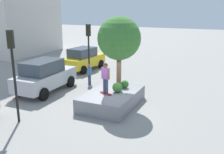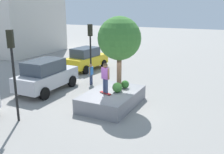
{
  "view_description": "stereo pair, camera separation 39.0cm",
  "coord_description": "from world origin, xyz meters",
  "px_view_note": "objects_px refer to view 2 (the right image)",
  "views": [
    {
      "loc": [
        -12.22,
        -5.71,
        5.59
      ],
      "look_at": [
        0.52,
        0.16,
        1.74
      ],
      "focal_mm": 40.72,
      "sensor_mm": 36.0,
      "label": 1
    },
    {
      "loc": [
        -12.05,
        -6.06,
        5.59
      ],
      "look_at": [
        0.52,
        0.16,
        1.74
      ],
      "focal_mm": 40.72,
      "sensor_mm": 36.0,
      "label": 2
    }
  ],
  "objects_px": {
    "sedan_parked": "(46,75)",
    "traffic_light_median": "(13,61)",
    "plaza_tree": "(119,39)",
    "taxi_cab": "(86,59)",
    "skateboard": "(105,93)",
    "traffic_light_corner": "(90,44)",
    "skateboarder": "(105,76)",
    "planter_ledge": "(112,99)",
    "passerby_with_bag": "(91,73)"
  },
  "relations": [
    {
      "from": "sedan_parked",
      "to": "skateboarder",
      "type": "bearing_deg",
      "value": -100.26
    },
    {
      "from": "sedan_parked",
      "to": "passerby_with_bag",
      "type": "distance_m",
      "value": 3.33
    },
    {
      "from": "skateboard",
      "to": "traffic_light_corner",
      "type": "height_order",
      "value": "traffic_light_corner"
    },
    {
      "from": "skateboarder",
      "to": "traffic_light_median",
      "type": "xyz_separation_m",
      "value": [
        -3.49,
        3.18,
        1.22
      ]
    },
    {
      "from": "plaza_tree",
      "to": "sedan_parked",
      "type": "bearing_deg",
      "value": 92.38
    },
    {
      "from": "skateboard",
      "to": "traffic_light_median",
      "type": "distance_m",
      "value": 5.22
    },
    {
      "from": "skateboarder",
      "to": "passerby_with_bag",
      "type": "distance_m",
      "value": 4.87
    },
    {
      "from": "planter_ledge",
      "to": "skateboard",
      "type": "relative_size",
      "value": 5.03
    },
    {
      "from": "plaza_tree",
      "to": "skateboarder",
      "type": "height_order",
      "value": "plaza_tree"
    },
    {
      "from": "skateboarder",
      "to": "taxi_cab",
      "type": "distance_m",
      "value": 9.57
    },
    {
      "from": "plaza_tree",
      "to": "passerby_with_bag",
      "type": "xyz_separation_m",
      "value": [
        2.47,
        3.44,
        -2.96
      ]
    },
    {
      "from": "taxi_cab",
      "to": "traffic_light_median",
      "type": "xyz_separation_m",
      "value": [
        -10.96,
        -2.74,
        2.08
      ]
    },
    {
      "from": "skateboard",
      "to": "skateboarder",
      "type": "bearing_deg",
      "value": 95.36
    },
    {
      "from": "sedan_parked",
      "to": "taxi_cab",
      "type": "distance_m",
      "value": 6.61
    },
    {
      "from": "plaza_tree",
      "to": "skateboarder",
      "type": "distance_m",
      "value": 2.29
    },
    {
      "from": "plaza_tree",
      "to": "skateboard",
      "type": "bearing_deg",
      "value": 164.3
    },
    {
      "from": "taxi_cab",
      "to": "traffic_light_median",
      "type": "height_order",
      "value": "traffic_light_median"
    },
    {
      "from": "planter_ledge",
      "to": "sedan_parked",
      "type": "xyz_separation_m",
      "value": [
        0.42,
        5.23,
        0.7
      ]
    },
    {
      "from": "taxi_cab",
      "to": "planter_ledge",
      "type": "bearing_deg",
      "value": -138.88
    },
    {
      "from": "taxi_cab",
      "to": "passerby_with_bag",
      "type": "relative_size",
      "value": 2.9
    },
    {
      "from": "sedan_parked",
      "to": "taxi_cab",
      "type": "bearing_deg",
      "value": 7.51
    },
    {
      "from": "sedan_parked",
      "to": "taxi_cab",
      "type": "relative_size",
      "value": 1.04
    },
    {
      "from": "sedan_parked",
      "to": "traffic_light_corner",
      "type": "xyz_separation_m",
      "value": [
        3.04,
        -1.75,
        1.9
      ]
    },
    {
      "from": "planter_ledge",
      "to": "sedan_parked",
      "type": "bearing_deg",
      "value": 85.36
    },
    {
      "from": "planter_ledge",
      "to": "traffic_light_median",
      "type": "xyz_separation_m",
      "value": [
        -3.98,
        3.35,
        2.71
      ]
    },
    {
      "from": "sedan_parked",
      "to": "traffic_light_corner",
      "type": "bearing_deg",
      "value": -29.91
    },
    {
      "from": "planter_ledge",
      "to": "passerby_with_bag",
      "type": "bearing_deg",
      "value": 46.53
    },
    {
      "from": "plaza_tree",
      "to": "passerby_with_bag",
      "type": "height_order",
      "value": "plaza_tree"
    },
    {
      "from": "traffic_light_corner",
      "to": "skateboard",
      "type": "bearing_deg",
      "value": -140.03
    },
    {
      "from": "sedan_parked",
      "to": "traffic_light_median",
      "type": "relative_size",
      "value": 1.04
    },
    {
      "from": "skateboard",
      "to": "traffic_light_corner",
      "type": "relative_size",
      "value": 0.19
    },
    {
      "from": "plaza_tree",
      "to": "sedan_parked",
      "type": "distance_m",
      "value": 6.04
    },
    {
      "from": "skateboard",
      "to": "traffic_light_median",
      "type": "bearing_deg",
      "value": 137.64
    },
    {
      "from": "plaza_tree",
      "to": "skateboarder",
      "type": "relative_size",
      "value": 2.49
    },
    {
      "from": "plaza_tree",
      "to": "taxi_cab",
      "type": "xyz_separation_m",
      "value": [
        6.33,
        6.24,
        -2.82
      ]
    },
    {
      "from": "plaza_tree",
      "to": "skateboarder",
      "type": "xyz_separation_m",
      "value": [
        -1.14,
        0.32,
        -1.96
      ]
    },
    {
      "from": "traffic_light_corner",
      "to": "traffic_light_median",
      "type": "bearing_deg",
      "value": -179.01
    },
    {
      "from": "traffic_light_corner",
      "to": "passerby_with_bag",
      "type": "bearing_deg",
      "value": -150.38
    },
    {
      "from": "taxi_cab",
      "to": "passerby_with_bag",
      "type": "distance_m",
      "value": 4.78
    },
    {
      "from": "traffic_light_median",
      "to": "passerby_with_bag",
      "type": "bearing_deg",
      "value": -0.54
    },
    {
      "from": "skateboard",
      "to": "planter_ledge",
      "type": "bearing_deg",
      "value": -19.12
    },
    {
      "from": "traffic_light_corner",
      "to": "traffic_light_median",
      "type": "distance_m",
      "value": 7.44
    },
    {
      "from": "taxi_cab",
      "to": "traffic_light_corner",
      "type": "distance_m",
      "value": 4.81
    },
    {
      "from": "skateboarder",
      "to": "skateboard",
      "type": "bearing_deg",
      "value": -84.64
    },
    {
      "from": "skateboard",
      "to": "sedan_parked",
      "type": "relative_size",
      "value": 0.17
    },
    {
      "from": "skateboard",
      "to": "skateboarder",
      "type": "relative_size",
      "value": 0.48
    },
    {
      "from": "skateboard",
      "to": "skateboarder",
      "type": "distance_m",
      "value": 1.01
    },
    {
      "from": "skateboarder",
      "to": "sedan_parked",
      "type": "relative_size",
      "value": 0.36
    },
    {
      "from": "planter_ledge",
      "to": "taxi_cab",
      "type": "distance_m",
      "value": 9.29
    },
    {
      "from": "traffic_light_corner",
      "to": "traffic_light_median",
      "type": "relative_size",
      "value": 0.96
    }
  ]
}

